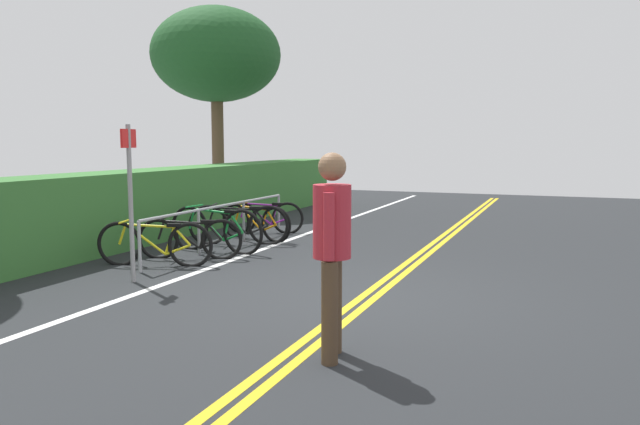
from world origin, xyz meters
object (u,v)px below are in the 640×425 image
bike_rack (223,215)px  bicycle_2 (216,230)px  sign_post_near (130,187)px  bicycle_4 (256,222)px  tree_mid (216,56)px  bicycle_3 (238,225)px  pedestrian (332,241)px  bicycle_1 (190,239)px  bicycle_5 (264,217)px  bicycle_0 (155,244)px

bike_rack → bicycle_2: bearing=-164.8°
bike_rack → sign_post_near: (-2.75, -0.29, 0.68)m
bike_rack → bicycle_4: bearing=-7.1°
tree_mid → bicycle_2: bearing=-149.1°
bicycle_3 → pedestrian: bearing=-143.0°
bicycle_2 → bicycle_3: bicycle_2 is taller
bicycle_1 → sign_post_near: (-1.66, -0.23, 0.93)m
pedestrian → bicycle_1: bearing=47.7°
bicycle_1 → pedestrian: 5.00m
bicycle_3 → bike_rack: bearing=166.5°
bicycle_1 → pedestrian: size_ratio=0.92×
pedestrian → bicycle_5: bearing=31.6°
bike_rack → bicycle_1: size_ratio=2.83×
bicycle_1 → bicycle_4: bearing=-1.7°
bicycle_4 → tree_mid: (4.83, 3.74, 3.88)m
bicycle_3 → bicycle_1: bearing=178.8°
bicycle_0 → bicycle_2: bicycle_2 is taller
bicycle_4 → pedestrian: bearing=-146.4°
bike_rack → bicycle_2: 0.47m
bicycle_0 → pedestrian: 4.71m
bicycle_1 → tree_mid: bearing=28.0°
bike_rack → bicycle_5: bike_rack is taller
bike_rack → bicycle_2: size_ratio=2.44×
bicycle_4 → bicycle_5: size_ratio=1.03×
bicycle_1 → pedestrian: bearing=-132.3°
bicycle_3 → bicycle_4: 0.60m
bicycle_0 → bicycle_2: 1.37m
bicycle_3 → tree_mid: size_ratio=0.32×
bike_rack → bicycle_2: (-0.41, -0.11, -0.19)m
bike_rack → bicycle_5: bearing=3.7°
tree_mid → bicycle_5: bearing=-138.8°
bike_rack → bicycle_3: bike_rack is taller
bicycle_1 → bicycle_3: size_ratio=0.92×
bike_rack → bicycle_0: size_ratio=2.66×
bicycle_0 → bicycle_5: (3.58, 0.01, -0.01)m
bicycle_0 → bicycle_4: size_ratio=1.04×
bicycle_5 → bicycle_3: bearing=-171.6°
bicycle_0 → bicycle_5: bearing=0.2°
bicycle_2 → bicycle_4: bicycle_2 is taller
bicycle_3 → pedestrian: (-4.81, -3.63, 0.66)m
pedestrian → tree_mid: bearing=35.6°
pedestrian → bike_rack: bearing=40.0°
bicycle_4 → tree_mid: 7.24m
bike_rack → bicycle_5: (1.82, 0.12, -0.25)m
sign_post_near → tree_mid: bearing=24.5°
bicycle_4 → bicycle_5: (0.83, 0.24, -0.01)m
bicycle_1 → sign_post_near: sign_post_near is taller
sign_post_near → tree_mid: tree_mid is taller
bicycle_1 → bicycle_0: bearing=165.8°
bicycle_4 → bicycle_0: bearing=175.2°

